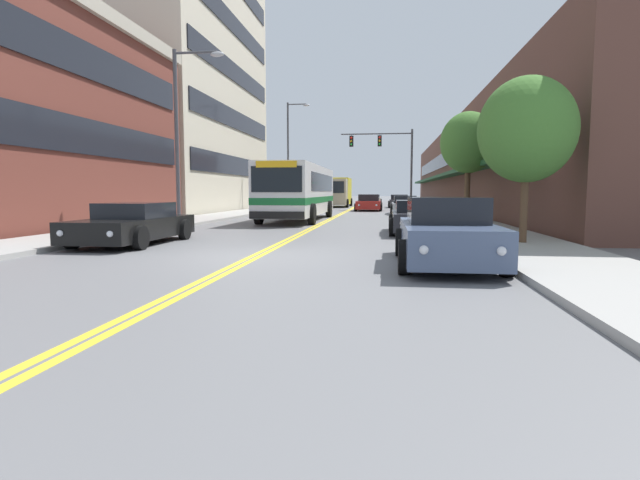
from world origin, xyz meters
The scene contains 24 objects.
ground_plane centered at (0.00, 37.00, 0.00)m, with size 240.00×240.00×0.00m, color slate.
sidewalk_left centered at (-6.92, 37.00, 0.06)m, with size 2.83×106.00×0.13m.
sidewalk_right centered at (6.92, 37.00, 0.06)m, with size 2.83×106.00×0.13m.
centre_line centered at (0.00, 37.00, 0.00)m, with size 0.34×106.00×0.01m.
brick_storefront_left centered at (-13.06, 8.02, 4.63)m, with size 9.24×15.57×9.25m.
office_tower_left centered at (-14.57, 26.56, 12.42)m, with size 12.08×20.24×24.84m.
storefront_row_right centered at (12.56, 37.00, 3.72)m, with size 9.10×68.00×7.45m.
city_bus centered at (-1.61, 15.45, 1.65)m, with size 2.86×11.47×2.91m.
car_black_parked_left_near centered at (-4.37, 2.38, 0.58)m, with size 2.19×4.91×1.22m.
car_navy_parked_left_mid centered at (-4.32, 32.10, 0.59)m, with size 2.00×4.52×1.26m.
car_white_parked_left_far centered at (-4.31, 25.28, 0.62)m, with size 2.14×4.27×1.32m.
car_slate_blue_parked_right_foreground centered at (4.38, -0.79, 0.66)m, with size 2.07×4.63×1.44m.
car_charcoal_parked_right_mid centered at (4.30, 7.28, 0.58)m, with size 2.16×4.59×1.23m.
car_silver_parked_right_far centered at (4.40, 23.54, 0.59)m, with size 2.00×4.57×1.27m.
car_dark_grey_parked_right_end centered at (4.35, 37.54, 0.59)m, with size 2.11×4.17×1.26m.
car_red_moving_lead centered at (1.71, 29.21, 0.61)m, with size 2.17×4.78×1.32m.
car_champagne_moving_second centered at (1.48, 51.67, 0.55)m, with size 2.12×4.53×1.18m.
car_beige_moving_third centered at (1.49, 40.91, 0.59)m, with size 2.02×4.20×1.25m.
box_truck centered at (-1.84, 39.24, 1.55)m, with size 2.68×7.47×2.94m.
traffic_signal_mast centered at (3.18, 31.65, 4.84)m, with size 6.11×0.38×6.79m.
street_lamp_left_near centered at (-5.00, 7.83, 4.30)m, with size 2.12×0.28×7.17m.
street_lamp_left_far centered at (-5.08, 30.91, 5.27)m, with size 1.95×0.28×9.08m.
street_tree_right_near centered at (6.94, 3.02, 3.25)m, with size 2.65×2.65×4.59m.
street_tree_right_mid centered at (7.05, 13.77, 3.92)m, with size 2.71×2.71×5.30m.
Camera 1 is at (3.11, -11.62, 1.56)m, focal length 28.00 mm.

